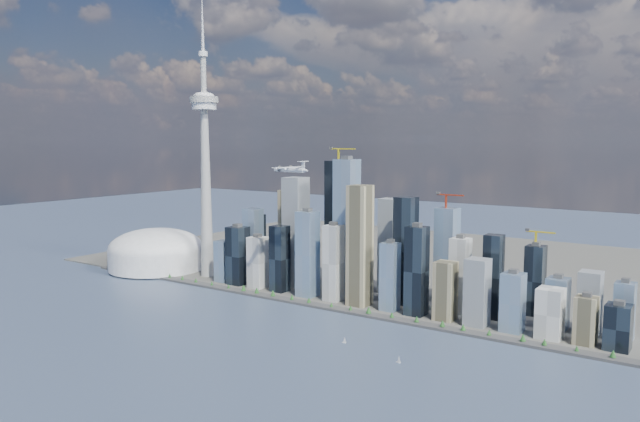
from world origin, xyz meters
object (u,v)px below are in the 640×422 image
Objects in this scene: airplane at (290,169)px; needle_tower at (205,161)px; dome_stadium at (157,252)px; sailboat_east at (399,360)px; sailboat_west at (344,341)px.

needle_tower is at bearing 167.57° from airplane.
sailboat_east is at bearing -16.96° from dome_stadium.
needle_tower is 541.15m from sailboat_west.
dome_stadium is at bearing 174.84° from airplane.
sailboat_east is (96.58, -26.32, 0.09)m from sailboat_west.
needle_tower is 55.76× the size of sailboat_east.
sailboat_west is (163.08, -94.22, -226.91)m from airplane.
dome_stadium reaches higher than sailboat_east.
sailboat_east is at bearing -14.50° from sailboat_west.
needle_tower reaches higher than sailboat_east.
airplane is (285.84, -98.49, -5.85)m from needle_tower.
dome_stadium is 2.64× the size of airplane.
dome_stadium is 474.84m from airplane.
needle_tower reaches higher than airplane.
needle_tower is at bearing 157.51° from sailboat_west.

